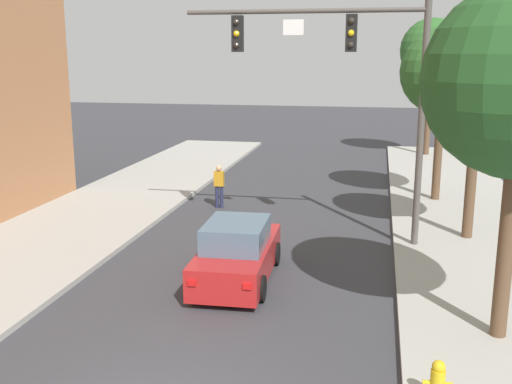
{
  "coord_description": "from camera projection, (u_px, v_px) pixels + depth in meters",
  "views": [
    {
      "loc": [
        3.38,
        -8.22,
        5.75
      ],
      "look_at": [
        0.13,
        7.86,
        2.0
      ],
      "focal_mm": 42.52,
      "sensor_mm": 36.0,
      "label": 1
    }
  ],
  "objects": [
    {
      "name": "pedestrian_crossing_road",
      "position": [
        219.0,
        184.0,
        22.98
      ],
      "size": [
        0.36,
        0.22,
        1.64
      ],
      "color": "#232847",
      "rests_on": "ground"
    },
    {
      "name": "traffic_signal_mast",
      "position": [
        353.0,
        67.0,
        17.5
      ],
      "size": [
        7.06,
        0.38,
        7.5
      ],
      "color": "#514C47",
      "rests_on": "sidewalk_right"
    },
    {
      "name": "street_tree_second",
      "position": [
        480.0,
        75.0,
        17.86
      ],
      "size": [
        3.11,
        3.11,
        6.57
      ],
      "color": "brown",
      "rests_on": "sidewalk_right"
    },
    {
      "name": "street_tree_farthest",
      "position": [
        432.0,
        51.0,
        33.26
      ],
      "size": [
        3.49,
        3.49,
        7.53
      ],
      "color": "brown",
      "rests_on": "sidewalk_right"
    },
    {
      "name": "street_tree_third",
      "position": [
        443.0,
        73.0,
        22.84
      ],
      "size": [
        3.25,
        3.25,
        6.56
      ],
      "color": "brown",
      "rests_on": "sidewalk_right"
    },
    {
      "name": "fire_hydrant",
      "position": [
        438.0,
        381.0,
        9.95
      ],
      "size": [
        0.48,
        0.24,
        0.72
      ],
      "color": "gold",
      "rests_on": "sidewalk_right"
    },
    {
      "name": "car_lead_red",
      "position": [
        237.0,
        254.0,
        15.6
      ],
      "size": [
        1.94,
        4.29,
        1.6
      ],
      "color": "#B21E1E",
      "rests_on": "ground"
    }
  ]
}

